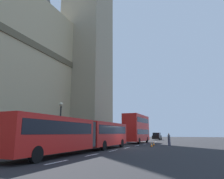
% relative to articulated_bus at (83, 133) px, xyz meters
% --- Properties ---
extents(ground_plane, '(160.00, 160.00, 0.00)m').
position_rel_articulated_bus_xyz_m(ground_plane, '(6.35, -1.99, -1.75)').
color(ground_plane, '#262628').
extents(lane_centre_marking, '(34.40, 0.16, 0.01)m').
position_rel_articulated_bus_xyz_m(lane_centre_marking, '(9.52, -1.99, -1.74)').
color(lane_centre_marking, silver).
rests_on(lane_centre_marking, ground_plane).
extents(articulated_bus, '(18.38, 2.54, 2.90)m').
position_rel_articulated_bus_xyz_m(articulated_bus, '(0.00, 0.00, 0.00)').
color(articulated_bus, red).
rests_on(articulated_bus, ground_plane).
extents(double_decker_bus, '(9.27, 2.54, 4.90)m').
position_rel_articulated_bus_xyz_m(double_decker_bus, '(19.01, 0.00, 0.96)').
color(double_decker_bus, red).
rests_on(double_decker_bus, ground_plane).
extents(sedan_lead, '(4.40, 1.86, 1.85)m').
position_rel_articulated_bus_xyz_m(sedan_lead, '(37.82, -0.22, -0.83)').
color(sedan_lead, black).
rests_on(sedan_lead, ground_plane).
extents(traffic_cone_west, '(0.36, 0.36, 0.58)m').
position_rel_articulated_bus_xyz_m(traffic_cone_west, '(9.93, -4.42, -1.46)').
color(traffic_cone_west, black).
rests_on(traffic_cone_west, ground_plane).
extents(traffic_cone_middle, '(0.36, 0.36, 0.58)m').
position_rel_articulated_bus_xyz_m(traffic_cone_middle, '(13.13, -4.09, -1.46)').
color(traffic_cone_middle, black).
rests_on(traffic_cone_middle, ground_plane).
extents(street_lamp, '(0.44, 0.44, 5.27)m').
position_rel_articulated_bus_xyz_m(street_lamp, '(2.48, 4.51, 1.31)').
color(street_lamp, black).
rests_on(street_lamp, ground_plane).
extents(pedestrian_near_cones, '(0.44, 0.36, 1.69)m').
position_rel_articulated_bus_xyz_m(pedestrian_near_cones, '(13.44, -6.22, -0.83)').
color(pedestrian_near_cones, '#262D4C').
rests_on(pedestrian_near_cones, ground_plane).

